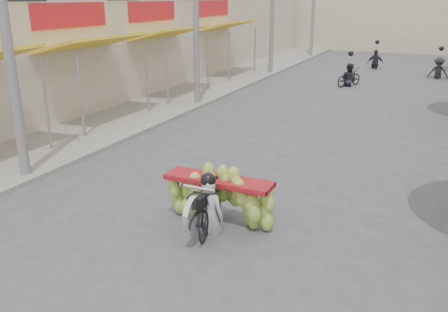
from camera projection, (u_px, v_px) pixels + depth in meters
ground at (146, 304)px, 6.79m from camera, size 120.00×120.00×0.00m
sidewalk_left at (197, 88)px, 22.46m from camera, size 4.00×60.00×0.12m
shophouse_row_left at (93, 23)px, 22.59m from camera, size 9.77×40.00×6.00m
far_building at (403, 5)px, 38.46m from camera, size 20.00×6.00×7.00m
utility_pole_near at (2, 4)px, 10.21m from camera, size 0.60×0.24×8.00m
utility_pole_mid at (196, 1)px, 17.98m from camera, size 0.60×0.24×8.00m
utility_pole_far at (273, 0)px, 25.74m from camera, size 0.60×0.24×8.00m
banana_motorbike at (214, 195)px, 8.85m from camera, size 2.20×1.84×1.95m
bg_motorbike_a at (349, 71)px, 23.09m from camera, size 1.24×1.68×1.95m
bg_motorbike_b at (439, 63)px, 25.27m from camera, size 1.06×1.85×1.95m
bg_motorbike_c at (376, 54)px, 28.81m from camera, size 1.06×1.47×1.95m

